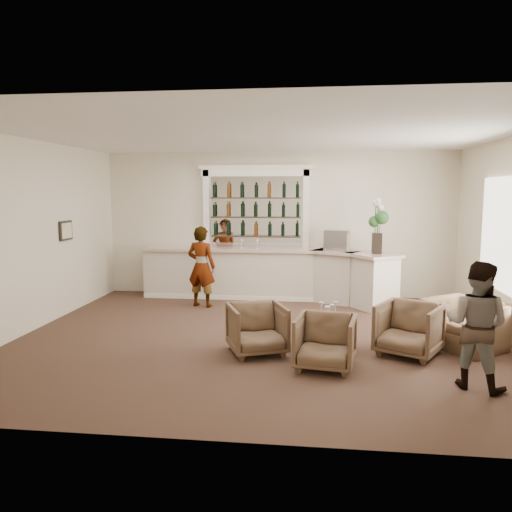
% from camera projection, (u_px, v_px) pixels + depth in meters
% --- Properties ---
extents(ground, '(8.00, 8.00, 0.00)m').
position_uv_depth(ground, '(261.00, 337.00, 8.27)').
color(ground, '#4E3527').
rests_on(ground, ground).
extents(room_shell, '(8.04, 7.02, 3.32)m').
position_uv_depth(room_shell, '(275.00, 195.00, 8.65)').
color(room_shell, beige).
rests_on(room_shell, ground).
extents(bar_counter, '(5.72, 1.80, 1.14)m').
position_uv_depth(bar_counter, '(268.00, 274.00, 11.17)').
color(bar_counter, white).
rests_on(bar_counter, ground).
extents(back_bar_alcove, '(2.64, 0.25, 3.00)m').
position_uv_depth(back_bar_alcove, '(256.00, 208.00, 11.43)').
color(back_bar_alcove, white).
rests_on(back_bar_alcove, ground).
extents(cocktail_table, '(0.60, 0.60, 0.50)m').
position_uv_depth(cocktail_table, '(329.00, 332.00, 7.71)').
color(cocktail_table, '#4A3020').
rests_on(cocktail_table, ground).
extents(sommelier, '(0.70, 0.54, 1.70)m').
position_uv_depth(sommelier, '(201.00, 267.00, 10.42)').
color(sommelier, gray).
rests_on(sommelier, ground).
extents(guest, '(0.97, 0.91, 1.58)m').
position_uv_depth(guest, '(477.00, 325.00, 6.08)').
color(guest, gray).
rests_on(guest, ground).
extents(armchair_left, '(1.04, 1.06, 0.75)m').
position_uv_depth(armchair_left, '(257.00, 329.00, 7.43)').
color(armchair_left, brown).
rests_on(armchair_left, ground).
extents(armchair_center, '(0.90, 0.92, 0.73)m').
position_uv_depth(armchair_center, '(325.00, 342.00, 6.80)').
color(armchair_center, brown).
rests_on(armchair_center, ground).
extents(armchair_right, '(1.14, 1.15, 0.78)m').
position_uv_depth(armchair_right, '(409.00, 329.00, 7.35)').
color(armchair_right, brown).
rests_on(armchair_right, ground).
extents(armchair_far, '(1.46, 1.48, 0.72)m').
position_uv_depth(armchair_far, '(467.00, 324.00, 7.72)').
color(armchair_far, brown).
rests_on(armchair_far, ground).
extents(espresso_machine, '(0.59, 0.54, 0.44)m').
position_uv_depth(espresso_machine, '(337.00, 240.00, 10.80)').
color(espresso_machine, '#B0AFB4').
rests_on(espresso_machine, bar_counter).
extents(flower_vase, '(0.30, 0.30, 1.12)m').
position_uv_depth(flower_vase, '(377.00, 223.00, 10.15)').
color(flower_vase, black).
rests_on(flower_vase, bar_counter).
extents(wine_glass_bar_left, '(0.07, 0.07, 0.21)m').
position_uv_depth(wine_glass_bar_left, '(242.00, 243.00, 11.23)').
color(wine_glass_bar_left, white).
rests_on(wine_glass_bar_left, bar_counter).
extents(wine_glass_bar_right, '(0.07, 0.07, 0.21)m').
position_uv_depth(wine_glass_bar_right, '(257.00, 244.00, 11.11)').
color(wine_glass_bar_right, white).
rests_on(wine_glass_bar_right, bar_counter).
extents(wine_glass_tbl_a, '(0.07, 0.07, 0.21)m').
position_uv_depth(wine_glass_tbl_a, '(321.00, 309.00, 7.71)').
color(wine_glass_tbl_a, white).
rests_on(wine_glass_tbl_a, cocktail_table).
extents(wine_glass_tbl_b, '(0.07, 0.07, 0.21)m').
position_uv_depth(wine_glass_tbl_b, '(335.00, 308.00, 7.73)').
color(wine_glass_tbl_b, white).
rests_on(wine_glass_tbl_b, cocktail_table).
extents(wine_glass_tbl_c, '(0.07, 0.07, 0.21)m').
position_uv_depth(wine_glass_tbl_c, '(332.00, 311.00, 7.53)').
color(wine_glass_tbl_c, white).
rests_on(wine_glass_tbl_c, cocktail_table).
extents(napkin_holder, '(0.08, 0.08, 0.12)m').
position_uv_depth(napkin_holder, '(328.00, 310.00, 7.81)').
color(napkin_holder, silver).
rests_on(napkin_holder, cocktail_table).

